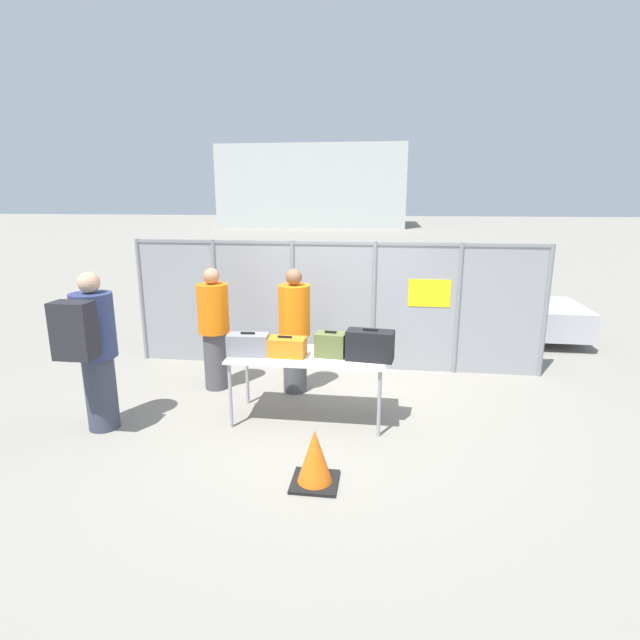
{
  "coord_description": "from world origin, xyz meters",
  "views": [
    {
      "loc": [
        0.79,
        -5.49,
        2.56
      ],
      "look_at": [
        -0.02,
        0.47,
        1.05
      ],
      "focal_mm": 28.0,
      "sensor_mm": 36.0,
      "label": 1
    }
  ],
  "objects_px": {
    "suitcase_grey": "(248,345)",
    "suitcase_olive": "(331,345)",
    "inspection_table": "(308,360)",
    "suitcase_black": "(370,345)",
    "suitcase_orange": "(285,347)",
    "traveler_hooded": "(92,347)",
    "utility_trailer": "(491,317)",
    "security_worker_far": "(214,327)",
    "security_worker_near": "(295,329)",
    "traffic_cone": "(315,459)"
  },
  "relations": [
    {
      "from": "suitcase_olive",
      "to": "traveler_hooded",
      "type": "relative_size",
      "value": 0.2
    },
    {
      "from": "suitcase_grey",
      "to": "suitcase_orange",
      "type": "bearing_deg",
      "value": 3.38
    },
    {
      "from": "suitcase_orange",
      "to": "suitcase_olive",
      "type": "height_order",
      "value": "suitcase_olive"
    },
    {
      "from": "suitcase_black",
      "to": "traveler_hooded",
      "type": "bearing_deg",
      "value": -169.86
    },
    {
      "from": "suitcase_orange",
      "to": "security_worker_far",
      "type": "bearing_deg",
      "value": 142.84
    },
    {
      "from": "suitcase_black",
      "to": "security_worker_far",
      "type": "relative_size",
      "value": 0.33
    },
    {
      "from": "suitcase_olive",
      "to": "traffic_cone",
      "type": "distance_m",
      "value": 1.5
    },
    {
      "from": "suitcase_black",
      "to": "security_worker_far",
      "type": "bearing_deg",
      "value": 157.41
    },
    {
      "from": "suitcase_olive",
      "to": "traveler_hooded",
      "type": "distance_m",
      "value": 2.58
    },
    {
      "from": "suitcase_orange",
      "to": "suitcase_olive",
      "type": "bearing_deg",
      "value": 6.79
    },
    {
      "from": "security_worker_near",
      "to": "security_worker_far",
      "type": "height_order",
      "value": "security_worker_near"
    },
    {
      "from": "traveler_hooded",
      "to": "traffic_cone",
      "type": "distance_m",
      "value": 2.73
    },
    {
      "from": "suitcase_grey",
      "to": "suitcase_black",
      "type": "relative_size",
      "value": 0.88
    },
    {
      "from": "suitcase_grey",
      "to": "suitcase_olive",
      "type": "bearing_deg",
      "value": 5.26
    },
    {
      "from": "inspection_table",
      "to": "suitcase_black",
      "type": "distance_m",
      "value": 0.75
    },
    {
      "from": "traveler_hooded",
      "to": "utility_trailer",
      "type": "bearing_deg",
      "value": 24.23
    },
    {
      "from": "suitcase_olive",
      "to": "traffic_cone",
      "type": "height_order",
      "value": "suitcase_olive"
    },
    {
      "from": "traffic_cone",
      "to": "suitcase_orange",
      "type": "bearing_deg",
      "value": 112.46
    },
    {
      "from": "suitcase_grey",
      "to": "suitcase_black",
      "type": "distance_m",
      "value": 1.38
    },
    {
      "from": "suitcase_grey",
      "to": "security_worker_far",
      "type": "relative_size",
      "value": 0.29
    },
    {
      "from": "suitcase_orange",
      "to": "traffic_cone",
      "type": "relative_size",
      "value": 0.89
    },
    {
      "from": "suitcase_grey",
      "to": "traffic_cone",
      "type": "xyz_separation_m",
      "value": [
        0.95,
        -1.25,
        -0.67
      ]
    },
    {
      "from": "suitcase_black",
      "to": "security_worker_near",
      "type": "height_order",
      "value": "security_worker_near"
    },
    {
      "from": "traveler_hooded",
      "to": "traffic_cone",
      "type": "height_order",
      "value": "traveler_hooded"
    },
    {
      "from": "security_worker_near",
      "to": "utility_trailer",
      "type": "relative_size",
      "value": 0.42
    },
    {
      "from": "suitcase_olive",
      "to": "utility_trailer",
      "type": "height_order",
      "value": "suitcase_olive"
    },
    {
      "from": "security_worker_near",
      "to": "inspection_table",
      "type": "bearing_deg",
      "value": 109.55
    },
    {
      "from": "suitcase_orange",
      "to": "security_worker_far",
      "type": "height_order",
      "value": "security_worker_far"
    },
    {
      "from": "traffic_cone",
      "to": "traveler_hooded",
      "type": "bearing_deg",
      "value": 163.77
    },
    {
      "from": "inspection_table",
      "to": "traveler_hooded",
      "type": "xyz_separation_m",
      "value": [
        -2.25,
        -0.61,
        0.25
      ]
    },
    {
      "from": "suitcase_olive",
      "to": "traveler_hooded",
      "type": "height_order",
      "value": "traveler_hooded"
    },
    {
      "from": "utility_trailer",
      "to": "traffic_cone",
      "type": "bearing_deg",
      "value": -115.84
    },
    {
      "from": "traveler_hooded",
      "to": "utility_trailer",
      "type": "distance_m",
      "value": 6.69
    },
    {
      "from": "security_worker_near",
      "to": "suitcase_grey",
      "type": "bearing_deg",
      "value": 67.49
    },
    {
      "from": "inspection_table",
      "to": "traffic_cone",
      "type": "xyz_separation_m",
      "value": [
        0.27,
        -1.35,
        -0.48
      ]
    },
    {
      "from": "suitcase_orange",
      "to": "utility_trailer",
      "type": "distance_m",
      "value": 4.91
    },
    {
      "from": "suitcase_grey",
      "to": "suitcase_olive",
      "type": "height_order",
      "value": "suitcase_olive"
    },
    {
      "from": "utility_trailer",
      "to": "suitcase_grey",
      "type": "bearing_deg",
      "value": -131.47
    },
    {
      "from": "suitcase_olive",
      "to": "suitcase_black",
      "type": "distance_m",
      "value": 0.45
    },
    {
      "from": "suitcase_olive",
      "to": "utility_trailer",
      "type": "relative_size",
      "value": 0.09
    },
    {
      "from": "suitcase_orange",
      "to": "traveler_hooded",
      "type": "relative_size",
      "value": 0.26
    },
    {
      "from": "security_worker_far",
      "to": "suitcase_grey",
      "type": "bearing_deg",
      "value": 99.02
    },
    {
      "from": "suitcase_grey",
      "to": "security_worker_near",
      "type": "distance_m",
      "value": 0.99
    },
    {
      "from": "suitcase_orange",
      "to": "suitcase_black",
      "type": "height_order",
      "value": "suitcase_black"
    },
    {
      "from": "suitcase_olive",
      "to": "security_worker_near",
      "type": "height_order",
      "value": "security_worker_near"
    },
    {
      "from": "security_worker_far",
      "to": "suitcase_olive",
      "type": "bearing_deg",
      "value": 124.08
    },
    {
      "from": "security_worker_far",
      "to": "traffic_cone",
      "type": "relative_size",
      "value": 3.11
    },
    {
      "from": "suitcase_black",
      "to": "utility_trailer",
      "type": "xyz_separation_m",
      "value": [
        2.05,
        3.86,
        -0.55
      ]
    },
    {
      "from": "utility_trailer",
      "to": "inspection_table",
      "type": "bearing_deg",
      "value": -126.1
    },
    {
      "from": "suitcase_orange",
      "to": "traveler_hooded",
      "type": "height_order",
      "value": "traveler_hooded"
    }
  ]
}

